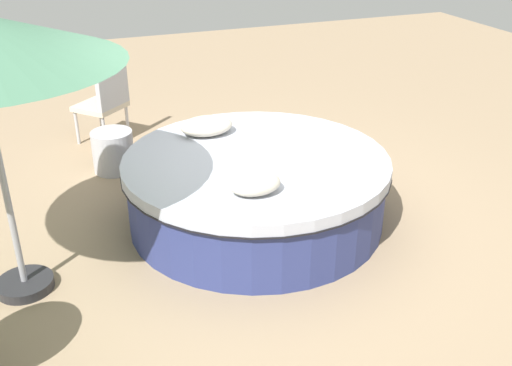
# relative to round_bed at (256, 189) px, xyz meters

# --- Properties ---
(ground_plane) EXTENTS (16.00, 16.00, 0.00)m
(ground_plane) POSITION_rel_round_bed_xyz_m (0.00, 0.00, -0.33)
(ground_plane) COLOR #9E8466
(round_bed) EXTENTS (2.44, 2.44, 0.65)m
(round_bed) POSITION_rel_round_bed_xyz_m (0.00, 0.00, 0.00)
(round_bed) COLOR navy
(round_bed) RESTS_ON ground_plane
(throw_pillow_0) EXTENTS (0.52, 0.37, 0.18)m
(throw_pillow_0) POSITION_rel_round_bed_xyz_m (0.26, -0.69, 0.41)
(throw_pillow_0) COLOR beige
(throw_pillow_0) RESTS_ON round_bed
(throw_pillow_1) EXTENTS (0.42, 0.31, 0.16)m
(throw_pillow_1) POSITION_rel_round_bed_xyz_m (0.26, 0.65, 0.40)
(throw_pillow_1) COLOR beige
(throw_pillow_1) RESTS_ON round_bed
(patio_chair) EXTENTS (0.72, 0.72, 0.98)m
(patio_chair) POSITION_rel_round_bed_xyz_m (1.00, -2.45, 0.23)
(patio_chair) COLOR #B7B7BC
(patio_chair) RESTS_ON ground_plane
(side_table) EXTENTS (0.45, 0.45, 0.46)m
(side_table) POSITION_rel_round_bed_xyz_m (1.07, -1.60, -0.11)
(side_table) COLOR #B7B7BC
(side_table) RESTS_ON ground_plane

